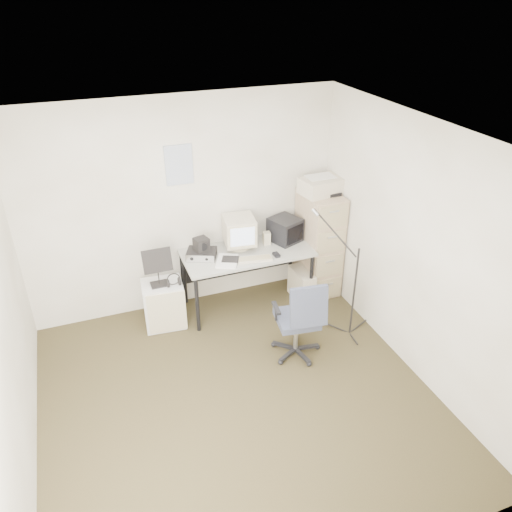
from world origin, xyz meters
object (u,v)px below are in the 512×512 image
object	(u,v)px
filing_cabinet	(319,243)
side_cart	(164,304)
desk	(247,278)
office_chair	(297,317)

from	to	relation	value
filing_cabinet	side_cart	xyz separation A→B (m)	(-1.98, -0.07, -0.37)
filing_cabinet	desk	bearing A→B (deg)	-178.19
desk	office_chair	world-z (taller)	office_chair
filing_cabinet	desk	world-z (taller)	filing_cabinet
filing_cabinet	office_chair	world-z (taller)	filing_cabinet
office_chair	side_cart	world-z (taller)	office_chair
desk	side_cart	xyz separation A→B (m)	(-1.03, -0.04, -0.09)
office_chair	side_cart	size ratio (longest dim) A/B	1.68
office_chair	side_cart	distance (m)	1.57
side_cart	desk	bearing A→B (deg)	7.56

